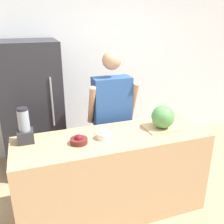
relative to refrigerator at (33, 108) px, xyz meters
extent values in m
cube|color=silver|center=(0.73, 0.41, 0.41)|extent=(8.00, 0.06, 2.60)
cube|color=tan|center=(0.73, -1.24, -0.43)|extent=(1.98, 0.65, 0.93)
cube|color=#232328|center=(0.00, 0.00, 0.00)|extent=(0.78, 0.72, 1.79)
cylinder|color=gray|center=(0.23, -0.38, 0.18)|extent=(0.02, 0.02, 0.63)
cube|color=#333338|center=(0.91, -0.69, -0.48)|extent=(0.34, 0.18, 0.82)
cube|color=#284C8C|center=(0.91, -0.69, 0.22)|extent=(0.46, 0.22, 0.58)
sphere|color=tan|center=(0.91, -0.69, 0.70)|extent=(0.22, 0.22, 0.22)
cylinder|color=tan|center=(0.64, -0.73, 0.21)|extent=(0.07, 0.23, 0.49)
cylinder|color=tan|center=(1.17, -0.73, 0.21)|extent=(0.07, 0.23, 0.49)
cube|color=tan|center=(1.28, -1.23, 0.04)|extent=(0.35, 0.28, 0.01)
sphere|color=#4C8C47|center=(1.29, -1.25, 0.17)|extent=(0.25, 0.25, 0.25)
cylinder|color=#511E19|center=(0.37, -1.28, 0.06)|extent=(0.17, 0.17, 0.05)
sphere|color=maroon|center=(0.37, -1.28, 0.09)|extent=(0.08, 0.08, 0.08)
cylinder|color=white|center=(0.62, -1.26, 0.07)|extent=(0.15, 0.15, 0.06)
sphere|color=white|center=(0.62, -1.26, 0.10)|extent=(0.10, 0.10, 0.10)
cube|color=#28282D|center=(-0.10, -1.08, 0.10)|extent=(0.15, 0.15, 0.12)
cylinder|color=gray|center=(-0.10, -1.08, 0.26)|extent=(0.10, 0.10, 0.20)
cylinder|color=black|center=(-0.10, -1.08, 0.37)|extent=(0.10, 0.10, 0.02)
camera|label=1|loc=(-0.04, -3.38, 1.16)|focal=40.00mm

